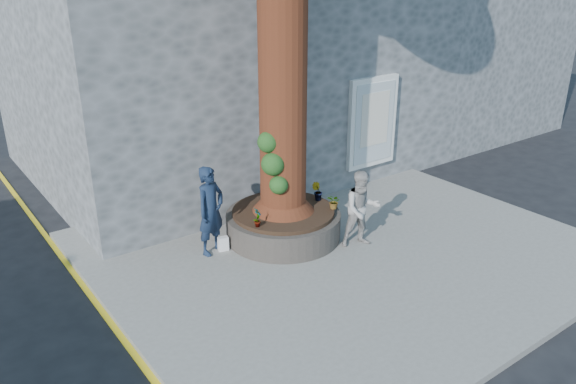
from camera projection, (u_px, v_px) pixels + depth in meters
ground at (314, 298)px, 9.54m from camera, size 120.00×120.00×0.00m
pavement at (342, 248)px, 11.08m from camera, size 9.00×8.00×0.12m
yellow_line at (119, 334)px, 8.61m from camera, size 0.10×30.00×0.01m
stone_shop at (221, 48)px, 15.08m from camera, size 10.30×8.30×6.30m
neighbour_shop at (421, 34)px, 19.53m from camera, size 6.00×8.00×6.00m
planter at (283, 223)px, 11.31m from camera, size 2.30×2.30×0.60m
man at (211, 211)px, 10.49m from camera, size 0.73×0.60×1.73m
woman at (362, 209)px, 10.81m from camera, size 0.91×0.82×1.54m
shopping_bag at (223, 244)px, 10.83m from camera, size 0.22×0.16×0.28m
plant_a at (257, 217)px, 10.39m from camera, size 0.24×0.24×0.38m
plant_b at (317, 191)px, 11.57m from camera, size 0.29×0.29×0.38m
plant_c at (287, 188)px, 11.78m from camera, size 0.21×0.21×0.38m
plant_d at (334, 202)px, 11.18m from camera, size 0.28×0.30×0.30m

